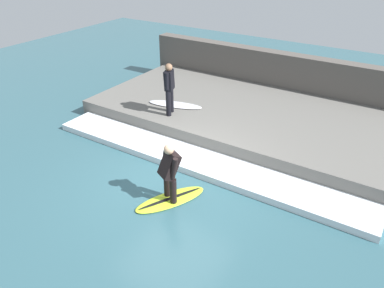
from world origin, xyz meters
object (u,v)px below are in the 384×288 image
surfboard_waiting_near (175,105)px  surfer_riding (169,170)px  surfer_waiting_near (169,86)px  surfboard_riding (171,199)px

surfboard_waiting_near → surfer_riding: bearing=-147.0°
surfer_riding → surfer_waiting_near: size_ratio=0.90×
surfboard_riding → surfer_waiting_near: 3.68m
surfboard_waiting_near → surfboard_riding: bearing=-147.0°
surfer_waiting_near → surfboard_riding: bearing=-144.8°
surfboard_riding → surfer_riding: size_ratio=1.27×
surfboard_riding → surfer_waiting_near: bearing=35.2°
surfer_riding → surfer_waiting_near: (2.81, 1.99, 0.53)m
surfer_waiting_near → surfboard_waiting_near: surfer_waiting_near is taller
surfer_waiting_near → surfboard_waiting_near: 1.00m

